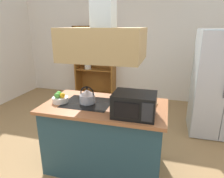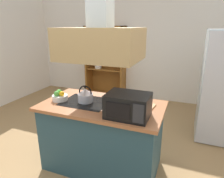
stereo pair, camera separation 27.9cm
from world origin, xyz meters
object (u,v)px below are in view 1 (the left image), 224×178
Objects in this scene: refrigerator at (221,84)px; fruit_bowl at (60,98)px; microwave at (134,105)px; cutting_board at (142,104)px; kettle at (87,96)px; dish_cabinet at (96,66)px.

fruit_bowl is at bearing -146.15° from refrigerator.
microwave is 1.00m from fruit_bowl.
fruit_bowl reaches higher than cutting_board.
fruit_bowl is (-0.99, 0.15, -0.08)m from microwave.
fruit_bowl is at bearing -168.80° from kettle.
kettle is (-1.87, -1.42, 0.09)m from refrigerator.
dish_cabinet is 4.01× the size of microwave.
fruit_bowl is (-1.04, -0.19, 0.04)m from cutting_board.
fruit_bowl is (-0.35, -0.07, -0.04)m from kettle.
dish_cabinet is at bearing 107.87° from kettle.
microwave is at bearing -18.69° from kettle.
microwave is at bearing -8.47° from fruit_bowl.
refrigerator reaches higher than kettle.
refrigerator is 0.97× the size of dish_cabinet.
dish_cabinet is at bearing 117.27° from microwave.
microwave is at bearing -62.73° from dish_cabinet.
microwave reaches higher than cutting_board.
dish_cabinet reaches higher than microwave.
cutting_board is at bearing -132.25° from refrigerator.
kettle is at bearing -170.10° from cutting_board.
refrigerator is 3.04m from dish_cabinet.
cutting_board is 1.67× the size of fruit_bowl.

